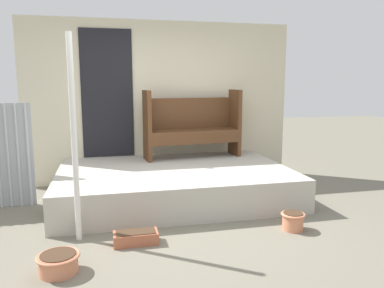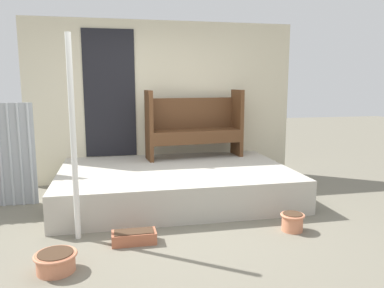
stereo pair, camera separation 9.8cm
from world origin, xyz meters
TOP-DOWN VIEW (x-y plane):
  - ground_plane at (0.00, 0.00)m, footprint 24.00×24.00m
  - porch_slab at (0.18, 1.06)m, footprint 3.16×2.12m
  - house_wall at (0.14, 2.14)m, footprint 4.36×0.08m
  - support_post at (-1.05, -0.11)m, footprint 0.06×0.06m
  - bench at (0.61, 1.78)m, footprint 1.56×0.54m
  - flower_pot_left at (-1.17, -0.80)m, footprint 0.37×0.37m
  - flower_pot_middle at (1.26, -0.39)m, footprint 0.27×0.27m
  - planter_box_rect at (-0.47, -0.36)m, footprint 0.45×0.21m

SIDE VIEW (x-z plane):
  - ground_plane at x=0.00m, z-range 0.00..0.00m
  - planter_box_rect at x=-0.47m, z-range 0.00..0.13m
  - flower_pot_left at x=-1.17m, z-range 0.01..0.18m
  - flower_pot_middle at x=1.26m, z-range 0.01..0.21m
  - porch_slab at x=0.18m, z-range 0.00..0.44m
  - bench at x=0.61m, z-range 0.44..1.51m
  - support_post at x=-1.05m, z-range 0.00..2.11m
  - house_wall at x=0.14m, z-range 0.01..2.61m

